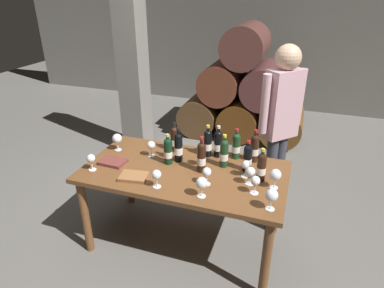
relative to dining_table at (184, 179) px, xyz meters
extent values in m
plane|color=#66635E|center=(0.00, 0.00, -0.67)|extent=(14.00, 14.00, 0.00)
cube|color=slate|center=(0.00, 4.20, 0.73)|extent=(10.00, 0.24, 2.80)
cylinder|color=#543820|center=(-0.63, 2.60, -0.37)|extent=(0.60, 0.90, 0.60)
cylinder|color=#583212|center=(0.00, 2.60, -0.37)|extent=(0.60, 0.90, 0.60)
cylinder|color=brown|center=(0.63, 2.60, -0.37)|extent=(0.60, 0.90, 0.60)
cylinder|color=brown|center=(-0.32, 2.60, 0.18)|extent=(0.60, 0.90, 0.60)
cylinder|color=#512C2B|center=(0.32, 2.60, 0.18)|extent=(0.60, 0.90, 0.60)
cylinder|color=#552F2A|center=(0.00, 2.60, 0.72)|extent=(0.60, 0.90, 0.60)
cube|color=slate|center=(-1.30, 1.60, 0.63)|extent=(0.32, 0.32, 2.60)
cube|color=brown|center=(0.00, 0.00, 0.07)|extent=(1.70, 0.90, 0.04)
cylinder|color=brown|center=(-0.77, -0.39, -0.31)|extent=(0.07, 0.07, 0.72)
cylinder|color=brown|center=(0.77, -0.39, -0.31)|extent=(0.07, 0.07, 0.72)
cylinder|color=brown|center=(-0.77, 0.39, -0.31)|extent=(0.07, 0.07, 0.72)
cylinder|color=brown|center=(0.77, 0.39, -0.31)|extent=(0.07, 0.07, 0.72)
cylinder|color=black|center=(0.14, 0.03, 0.20)|extent=(0.07, 0.07, 0.22)
sphere|color=black|center=(0.14, 0.03, 0.32)|extent=(0.07, 0.07, 0.07)
cylinder|color=black|center=(0.14, 0.03, 0.35)|extent=(0.03, 0.03, 0.07)
cylinder|color=#B21E23|center=(0.14, 0.03, 0.39)|extent=(0.03, 0.03, 0.03)
cylinder|color=silver|center=(0.14, 0.03, 0.19)|extent=(0.07, 0.07, 0.07)
cylinder|color=black|center=(0.63, 0.04, 0.19)|extent=(0.07, 0.07, 0.20)
sphere|color=black|center=(0.63, 0.04, 0.29)|extent=(0.07, 0.07, 0.07)
cylinder|color=black|center=(0.63, 0.04, 0.32)|extent=(0.03, 0.03, 0.06)
cylinder|color=gold|center=(0.63, 0.04, 0.36)|extent=(0.03, 0.03, 0.02)
cylinder|color=silver|center=(0.63, 0.04, 0.18)|extent=(0.07, 0.07, 0.06)
cylinder|color=black|center=(-0.17, 0.07, 0.19)|extent=(0.07, 0.07, 0.19)
sphere|color=black|center=(-0.17, 0.07, 0.29)|extent=(0.07, 0.07, 0.07)
cylinder|color=black|center=(-0.17, 0.07, 0.32)|extent=(0.03, 0.03, 0.06)
cylinder|color=tan|center=(-0.17, 0.07, 0.36)|extent=(0.03, 0.03, 0.02)
cylinder|color=silver|center=(-0.17, 0.07, 0.18)|extent=(0.07, 0.07, 0.06)
cylinder|color=#19381E|center=(0.36, 0.35, 0.19)|extent=(0.07, 0.07, 0.20)
sphere|color=#19381E|center=(0.36, 0.35, 0.29)|extent=(0.07, 0.07, 0.07)
cylinder|color=#19381E|center=(0.36, 0.35, 0.32)|extent=(0.03, 0.03, 0.06)
cylinder|color=#B21E23|center=(0.36, 0.35, 0.36)|extent=(0.03, 0.03, 0.02)
cylinder|color=silver|center=(0.36, 0.35, 0.18)|extent=(0.07, 0.07, 0.06)
cylinder|color=black|center=(-0.21, 0.30, 0.19)|extent=(0.07, 0.07, 0.20)
sphere|color=black|center=(-0.21, 0.30, 0.30)|extent=(0.07, 0.07, 0.07)
cylinder|color=black|center=(-0.21, 0.30, 0.32)|extent=(0.03, 0.03, 0.06)
cylinder|color=black|center=(-0.21, 0.30, 0.36)|extent=(0.03, 0.03, 0.02)
cylinder|color=silver|center=(-0.21, 0.30, 0.18)|extent=(0.07, 0.07, 0.06)
cylinder|color=#19381E|center=(0.30, 0.17, 0.19)|extent=(0.07, 0.07, 0.21)
sphere|color=#19381E|center=(0.30, 0.17, 0.30)|extent=(0.07, 0.07, 0.07)
cylinder|color=#19381E|center=(0.30, 0.17, 0.33)|extent=(0.03, 0.03, 0.06)
cylinder|color=gold|center=(0.30, 0.17, 0.37)|extent=(0.03, 0.03, 0.02)
cylinder|color=silver|center=(0.30, 0.17, 0.18)|extent=(0.07, 0.07, 0.06)
cylinder|color=black|center=(-0.10, 0.14, 0.20)|extent=(0.07, 0.07, 0.22)
sphere|color=black|center=(-0.10, 0.14, 0.32)|extent=(0.07, 0.07, 0.07)
cylinder|color=black|center=(-0.10, 0.14, 0.35)|extent=(0.03, 0.03, 0.07)
cylinder|color=black|center=(-0.10, 0.14, 0.39)|extent=(0.03, 0.03, 0.03)
cylinder|color=silver|center=(-0.10, 0.14, 0.19)|extent=(0.07, 0.07, 0.07)
cylinder|color=black|center=(0.20, 0.33, 0.20)|extent=(0.07, 0.07, 0.21)
sphere|color=black|center=(0.20, 0.33, 0.31)|extent=(0.07, 0.07, 0.07)
cylinder|color=black|center=(0.20, 0.33, 0.33)|extent=(0.03, 0.03, 0.07)
cylinder|color=silver|center=(0.20, 0.33, 0.38)|extent=(0.03, 0.03, 0.02)
cylinder|color=silver|center=(0.20, 0.33, 0.18)|extent=(0.07, 0.07, 0.06)
cylinder|color=black|center=(0.11, 0.31, 0.20)|extent=(0.07, 0.07, 0.21)
sphere|color=black|center=(0.11, 0.31, 0.31)|extent=(0.07, 0.07, 0.07)
cylinder|color=black|center=(0.11, 0.31, 0.33)|extent=(0.03, 0.03, 0.07)
cylinder|color=gold|center=(0.11, 0.31, 0.38)|extent=(0.03, 0.03, 0.02)
cylinder|color=silver|center=(0.11, 0.31, 0.19)|extent=(0.07, 0.07, 0.06)
cylinder|color=black|center=(0.52, 0.35, 0.20)|extent=(0.07, 0.07, 0.21)
sphere|color=black|center=(0.52, 0.35, 0.31)|extent=(0.07, 0.07, 0.07)
cylinder|color=black|center=(0.52, 0.35, 0.33)|extent=(0.03, 0.03, 0.07)
cylinder|color=#B21E23|center=(0.52, 0.35, 0.38)|extent=(0.03, 0.03, 0.02)
cylinder|color=silver|center=(0.52, 0.35, 0.18)|extent=(0.07, 0.07, 0.06)
cylinder|color=black|center=(0.50, 0.16, 0.19)|extent=(0.07, 0.07, 0.19)
sphere|color=black|center=(0.50, 0.16, 0.29)|extent=(0.07, 0.07, 0.07)
cylinder|color=black|center=(0.50, 0.16, 0.31)|extent=(0.03, 0.03, 0.06)
cylinder|color=#B21E23|center=(0.50, 0.16, 0.36)|extent=(0.03, 0.03, 0.02)
cylinder|color=silver|center=(0.50, 0.16, 0.18)|extent=(0.07, 0.07, 0.06)
cylinder|color=white|center=(-0.73, -0.25, 0.09)|extent=(0.06, 0.06, 0.00)
cylinder|color=white|center=(-0.73, -0.25, 0.13)|extent=(0.01, 0.01, 0.07)
sphere|color=white|center=(-0.73, -0.25, 0.20)|extent=(0.07, 0.07, 0.07)
cylinder|color=white|center=(0.11, 0.11, 0.09)|extent=(0.06, 0.06, 0.00)
cylinder|color=white|center=(0.11, 0.11, 0.13)|extent=(0.01, 0.01, 0.07)
sphere|color=white|center=(0.11, 0.11, 0.20)|extent=(0.08, 0.08, 0.08)
cylinder|color=white|center=(0.61, -0.16, 0.09)|extent=(0.06, 0.06, 0.00)
cylinder|color=white|center=(0.61, -0.16, 0.13)|extent=(0.01, 0.01, 0.07)
sphere|color=white|center=(0.61, -0.16, 0.20)|extent=(0.07, 0.07, 0.07)
cylinder|color=white|center=(0.75, -0.32, 0.09)|extent=(0.06, 0.06, 0.00)
cylinder|color=white|center=(0.75, -0.32, 0.13)|extent=(0.01, 0.01, 0.07)
sphere|color=white|center=(0.75, -0.32, 0.21)|extent=(0.09, 0.09, 0.09)
cylinder|color=white|center=(0.74, -0.04, 0.09)|extent=(0.06, 0.06, 0.00)
cylinder|color=white|center=(0.74, -0.04, 0.13)|extent=(0.01, 0.01, 0.07)
sphere|color=white|center=(0.74, -0.04, 0.21)|extent=(0.09, 0.09, 0.09)
cylinder|color=white|center=(-0.11, -0.31, 0.09)|extent=(0.06, 0.06, 0.00)
cylinder|color=white|center=(-0.11, -0.31, 0.13)|extent=(0.01, 0.01, 0.07)
sphere|color=white|center=(-0.11, -0.31, 0.20)|extent=(0.07, 0.07, 0.07)
cylinder|color=white|center=(0.56, -0.04, 0.09)|extent=(0.06, 0.06, 0.00)
cylinder|color=white|center=(0.56, -0.04, 0.13)|extent=(0.01, 0.01, 0.07)
sphere|color=white|center=(0.56, -0.04, 0.20)|extent=(0.08, 0.08, 0.08)
cylinder|color=white|center=(0.50, 0.06, 0.09)|extent=(0.06, 0.06, 0.00)
cylinder|color=white|center=(0.50, 0.06, 0.13)|extent=(0.01, 0.01, 0.07)
sphere|color=white|center=(0.50, 0.06, 0.20)|extent=(0.07, 0.07, 0.07)
cylinder|color=white|center=(-0.72, 0.15, 0.09)|extent=(0.06, 0.06, 0.00)
cylinder|color=white|center=(-0.72, 0.15, 0.13)|extent=(0.01, 0.01, 0.07)
sphere|color=white|center=(-0.72, 0.15, 0.21)|extent=(0.09, 0.09, 0.09)
cylinder|color=white|center=(0.24, -0.15, 0.09)|extent=(0.06, 0.06, 0.00)
cylinder|color=white|center=(0.24, -0.15, 0.13)|extent=(0.01, 0.01, 0.07)
sphere|color=white|center=(0.24, -0.15, 0.20)|extent=(0.07, 0.07, 0.07)
cylinder|color=white|center=(0.25, -0.32, 0.09)|extent=(0.06, 0.06, 0.00)
cylinder|color=white|center=(0.25, -0.32, 0.13)|extent=(0.01, 0.01, 0.07)
sphere|color=white|center=(0.25, -0.32, 0.21)|extent=(0.09, 0.09, 0.09)
cylinder|color=white|center=(-0.37, 0.14, 0.09)|extent=(0.06, 0.06, 0.00)
cylinder|color=white|center=(-0.37, 0.14, 0.13)|extent=(0.01, 0.01, 0.07)
sphere|color=white|center=(-0.37, 0.14, 0.20)|extent=(0.08, 0.08, 0.08)
cube|color=brown|center=(-0.63, -0.09, 0.11)|extent=(0.23, 0.17, 0.03)
cube|color=#936038|center=(-0.34, -0.26, 0.11)|extent=(0.24, 0.19, 0.03)
cylinder|color=#383842|center=(0.73, 0.79, -0.24)|extent=(0.11, 0.11, 0.85)
cylinder|color=#383842|center=(0.65, 0.71, -0.24)|extent=(0.11, 0.11, 0.85)
cube|color=#CC9EA8|center=(0.69, 0.75, 0.51)|extent=(0.35, 0.36, 0.64)
cylinder|color=#CC9EA8|center=(0.83, 0.90, 0.54)|extent=(0.08, 0.08, 0.54)
cylinder|color=#CC9EA8|center=(0.55, 0.60, 0.54)|extent=(0.08, 0.08, 0.54)
sphere|color=tan|center=(0.69, 0.75, 0.93)|extent=(0.23, 0.23, 0.23)
camera|label=1|loc=(0.84, -2.26, 1.49)|focal=30.93mm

